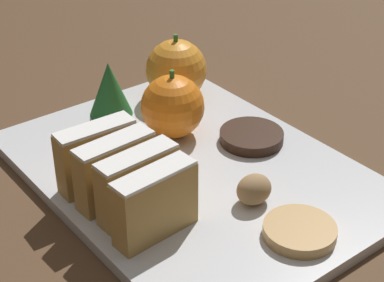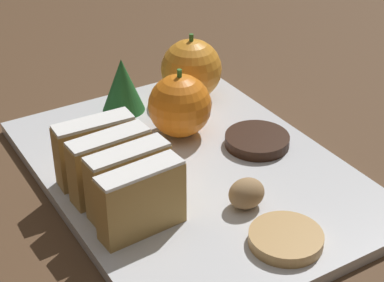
{
  "view_description": "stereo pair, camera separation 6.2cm",
  "coord_description": "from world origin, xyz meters",
  "px_view_note": "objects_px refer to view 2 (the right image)",
  "views": [
    {
      "loc": [
        -0.33,
        -0.42,
        0.36
      ],
      "look_at": [
        0.0,
        0.0,
        0.04
      ],
      "focal_mm": 60.0,
      "sensor_mm": 36.0,
      "label": 1
    },
    {
      "loc": [
        -0.28,
        -0.45,
        0.36
      ],
      "look_at": [
        0.0,
        0.0,
        0.04
      ],
      "focal_mm": 60.0,
      "sensor_mm": 36.0,
      "label": 2
    }
  ],
  "objects_px": {
    "orange_near": "(180,106)",
    "chocolate_cookie": "(256,140)",
    "orange_far": "(191,69)",
    "walnut": "(247,193)"
  },
  "relations": [
    {
      "from": "orange_near",
      "to": "orange_far",
      "type": "relative_size",
      "value": 0.95
    },
    {
      "from": "orange_near",
      "to": "chocolate_cookie",
      "type": "distance_m",
      "value": 0.09
    },
    {
      "from": "orange_near",
      "to": "chocolate_cookie",
      "type": "bearing_deg",
      "value": -47.24
    },
    {
      "from": "orange_far",
      "to": "walnut",
      "type": "xyz_separation_m",
      "value": [
        -0.07,
        -0.21,
        -0.02
      ]
    },
    {
      "from": "orange_near",
      "to": "orange_far",
      "type": "bearing_deg",
      "value": 50.77
    },
    {
      "from": "orange_far",
      "to": "walnut",
      "type": "bearing_deg",
      "value": -108.29
    },
    {
      "from": "orange_far",
      "to": "chocolate_cookie",
      "type": "relative_size",
      "value": 1.18
    },
    {
      "from": "orange_near",
      "to": "walnut",
      "type": "xyz_separation_m",
      "value": [
        -0.01,
        -0.14,
        -0.02
      ]
    },
    {
      "from": "orange_far",
      "to": "chocolate_cookie",
      "type": "xyz_separation_m",
      "value": [
        0.0,
        -0.13,
        -0.03
      ]
    },
    {
      "from": "orange_near",
      "to": "orange_far",
      "type": "distance_m",
      "value": 0.09
    }
  ]
}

